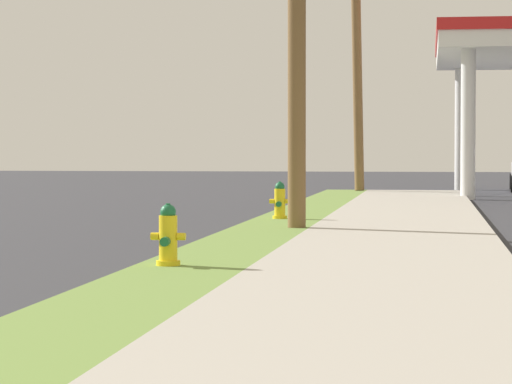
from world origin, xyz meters
The scene contains 3 objects.
fire_hydrant_second centered at (0.42, 12.55, 0.45)m, with size 0.42×0.38×0.74m.
fire_hydrant_third centered at (0.54, 22.44, 0.45)m, with size 0.42×0.37×0.74m.
utility_pole_background centered at (1.06, 39.28, 4.77)m, with size 0.85×1.27×9.13m.
Camera 1 is at (3.52, -1.57, 1.51)m, focal length 84.87 mm.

